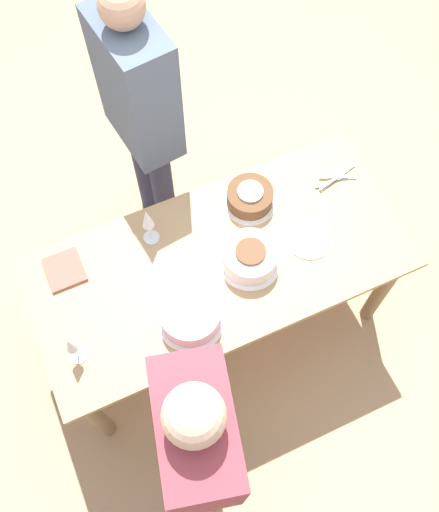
# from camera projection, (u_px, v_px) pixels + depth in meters

# --- Properties ---
(ground_plane) EXTENTS (12.00, 12.00, 0.00)m
(ground_plane) POSITION_uv_depth(u_px,v_px,m) (220.00, 318.00, 3.08)
(ground_plane) COLOR tan
(dining_table) EXTENTS (1.63, 0.75, 0.72)m
(dining_table) POSITION_uv_depth(u_px,v_px,m) (220.00, 272.00, 2.53)
(dining_table) COLOR tan
(dining_table) RESTS_ON ground_plane
(cake_center_white) EXTENTS (0.27, 0.27, 0.11)m
(cake_center_white) POSITION_uv_depth(u_px,v_px,m) (250.00, 257.00, 2.39)
(cake_center_white) COLOR white
(cake_center_white) RESTS_ON dining_table
(cake_front_chocolate) EXTENTS (0.25, 0.25, 0.09)m
(cake_front_chocolate) POSITION_uv_depth(u_px,v_px,m) (250.00, 197.00, 2.53)
(cake_front_chocolate) COLOR white
(cake_front_chocolate) RESTS_ON dining_table
(cake_back_decorated) EXTENTS (0.28, 0.28, 0.09)m
(cake_back_decorated) POSITION_uv_depth(u_px,v_px,m) (190.00, 315.00, 2.28)
(cake_back_decorated) COLOR white
(cake_back_decorated) RESTS_ON dining_table
(wine_glass_near) EXTENTS (0.07, 0.07, 0.19)m
(wine_glass_near) POSITION_uv_depth(u_px,v_px,m) (71.00, 346.00, 2.13)
(wine_glass_near) COLOR silver
(wine_glass_near) RESTS_ON dining_table
(wine_glass_far) EXTENTS (0.07, 0.07, 0.23)m
(wine_glass_far) POSITION_uv_depth(u_px,v_px,m) (148.00, 220.00, 2.34)
(wine_glass_far) COLOR silver
(wine_glass_far) RESTS_ON dining_table
(dessert_plate_left) EXTENTS (0.19, 0.19, 0.01)m
(dessert_plate_left) POSITION_uv_depth(u_px,v_px,m) (309.00, 240.00, 2.47)
(dessert_plate_left) COLOR silver
(dessert_plate_left) RESTS_ON dining_table
(fork_pile) EXTENTS (0.22, 0.11, 0.02)m
(fork_pile) POSITION_uv_depth(u_px,v_px,m) (336.00, 178.00, 2.61)
(fork_pile) COLOR silver
(fork_pile) RESTS_ON dining_table
(napkin_stack) EXTENTS (0.15, 0.17, 0.02)m
(napkin_stack) POSITION_uv_depth(u_px,v_px,m) (64.00, 270.00, 2.41)
(napkin_stack) COLOR #B75B4C
(napkin_stack) RESTS_ON dining_table
(person_cutting) EXTENTS (0.27, 0.43, 1.58)m
(person_cutting) POSITION_uv_depth(u_px,v_px,m) (141.00, 108.00, 2.51)
(person_cutting) COLOR #2D334C
(person_cutting) RESTS_ON ground_plane
(person_watching) EXTENTS (0.31, 0.44, 1.53)m
(person_watching) POSITION_uv_depth(u_px,v_px,m) (200.00, 445.00, 1.91)
(person_watching) COLOR #4C4238
(person_watching) RESTS_ON ground_plane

